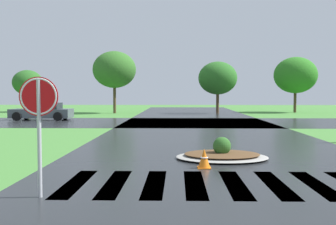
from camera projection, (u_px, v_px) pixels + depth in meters
name	position (u px, v px, depth m)	size (l,w,h in m)	color
asphalt_roadway	(214.00, 151.00, 13.73)	(9.94, 80.00, 0.01)	#232628
asphalt_cross_road	(196.00, 122.00, 26.69)	(90.00, 8.95, 0.01)	#232628
crosswalk_stripes	(235.00, 184.00, 8.76)	(7.65, 2.80, 0.01)	white
stop_sign	(39.00, 108.00, 7.57)	(0.76, 0.08, 2.36)	#B2B5BA
median_island	(222.00, 155.00, 12.10)	(2.85, 2.20, 0.68)	#9E9B93
car_dark_suv	(43.00, 112.00, 29.03)	(4.41, 2.01, 1.29)	#4C545B
traffic_cone	(204.00, 159.00, 10.58)	(0.36, 0.36, 0.53)	orange
background_treeline	(234.00, 76.00, 38.48)	(40.24, 6.54, 6.07)	#4C3823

